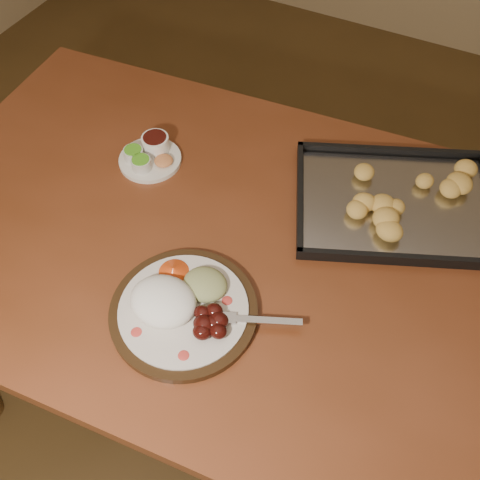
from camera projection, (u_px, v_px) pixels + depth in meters
The scene contains 5 objects.
ground at pixel (246, 336), 1.81m from camera, with size 4.00×4.00×0.00m, color brown.
dining_table at pixel (241, 267), 1.20m from camera, with size 1.56×1.01×0.75m.
dinner_plate at pixel (182, 306), 1.00m from camera, with size 0.35×0.28×0.06m.
condiment_saucer at pixel (150, 155), 1.25m from camera, with size 0.15×0.15×0.05m.
baking_tray at pixel (396, 202), 1.17m from camera, with size 0.53×0.46×0.05m.
Camera 1 is at (0.35, -0.75, 1.64)m, focal length 40.00 mm.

